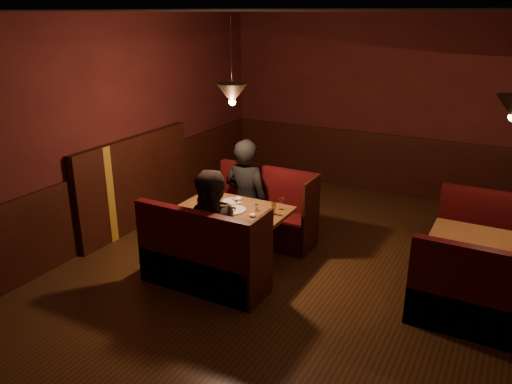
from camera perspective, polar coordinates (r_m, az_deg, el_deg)
The scene contains 9 objects.
room at distance 5.37m, azimuth 5.14°, elevation -0.26°, with size 6.02×7.02×2.92m.
main_table at distance 6.00m, azimuth -2.41°, elevation -3.26°, with size 1.30×0.79×0.91m.
main_bench_far at distance 6.68m, azimuth 0.96°, elevation -2.89°, with size 1.43×0.51×0.98m.
main_bench_near at distance 5.53m, azimuth -6.18°, elevation -8.09°, with size 1.43×0.51×0.98m.
second_table at distance 5.79m, azimuth 24.98°, elevation -6.61°, with size 1.19×0.76×0.67m.
second_bench_far at distance 6.51m, azimuth 25.48°, elevation -5.68°, with size 1.31×0.49×0.94m.
second_bench_near at distance 5.25m, azimuth 24.32°, elevation -11.74°, with size 1.31×0.49×0.94m.
diner_a at distance 6.49m, azimuth -1.13°, elevation 1.65°, with size 0.63×0.41×1.73m, color black.
diner_b at distance 5.41m, azimuth -4.80°, elevation -2.58°, with size 0.81×0.63×1.67m, color black.
Camera 1 is at (1.69, -4.60, 2.89)m, focal length 35.00 mm.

